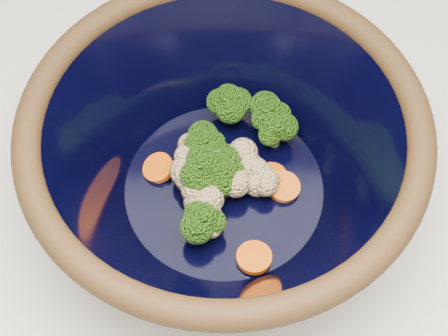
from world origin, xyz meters
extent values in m
cylinder|color=black|center=(-0.07, 0.10, 0.91)|extent=(0.20, 0.20, 0.01)
torus|color=black|center=(-0.07, 0.10, 1.04)|extent=(0.34, 0.34, 0.02)
cylinder|color=black|center=(-0.07, 0.10, 0.93)|extent=(0.19, 0.19, 0.00)
cylinder|color=#608442|center=(-0.07, 0.10, 0.94)|extent=(0.01, 0.01, 0.02)
ellipsoid|color=#397416|center=(-0.07, 0.10, 0.96)|extent=(0.04, 0.04, 0.03)
cylinder|color=#608442|center=(-0.09, 0.10, 0.94)|extent=(0.01, 0.01, 0.02)
ellipsoid|color=#397416|center=(-0.09, 0.10, 0.97)|extent=(0.05, 0.05, 0.04)
cylinder|color=#608442|center=(-0.09, 0.05, 0.94)|extent=(0.01, 0.01, 0.02)
ellipsoid|color=#397416|center=(-0.09, 0.05, 0.96)|extent=(0.04, 0.04, 0.03)
cylinder|color=#608442|center=(-0.09, 0.13, 0.94)|extent=(0.01, 0.01, 0.02)
ellipsoid|color=#397416|center=(-0.09, 0.13, 0.96)|extent=(0.04, 0.04, 0.03)
cylinder|color=#608442|center=(-0.02, 0.14, 0.94)|extent=(0.01, 0.01, 0.02)
ellipsoid|color=#397416|center=(-0.02, 0.14, 0.96)|extent=(0.04, 0.04, 0.03)
cylinder|color=#608442|center=(-0.03, 0.16, 0.94)|extent=(0.01, 0.01, 0.02)
ellipsoid|color=#397416|center=(-0.03, 0.16, 0.96)|extent=(0.04, 0.04, 0.03)
cylinder|color=#608442|center=(-0.07, 0.11, 0.94)|extent=(0.01, 0.01, 0.02)
ellipsoid|color=#397416|center=(-0.07, 0.11, 0.96)|extent=(0.03, 0.03, 0.03)
cylinder|color=#608442|center=(-0.07, 0.18, 0.94)|extent=(0.01, 0.01, 0.02)
ellipsoid|color=#397416|center=(-0.07, 0.18, 0.97)|extent=(0.04, 0.04, 0.03)
sphere|color=beige|center=(-0.07, 0.09, 0.95)|extent=(0.03, 0.03, 0.03)
sphere|color=beige|center=(-0.10, 0.12, 0.95)|extent=(0.03, 0.03, 0.03)
sphere|color=beige|center=(-0.11, 0.10, 0.95)|extent=(0.03, 0.03, 0.03)
sphere|color=beige|center=(-0.10, 0.11, 0.95)|extent=(0.03, 0.03, 0.03)
sphere|color=beige|center=(-0.06, 0.10, 0.95)|extent=(0.03, 0.03, 0.03)
sphere|color=beige|center=(-0.05, 0.11, 0.95)|extent=(0.03, 0.03, 0.03)
sphere|color=beige|center=(-0.04, 0.09, 0.95)|extent=(0.03, 0.03, 0.03)
sphere|color=beige|center=(-0.10, 0.10, 0.95)|extent=(0.03, 0.03, 0.03)
sphere|color=beige|center=(-0.10, 0.07, 0.95)|extent=(0.03, 0.03, 0.03)
sphere|color=beige|center=(-0.09, 0.06, 0.95)|extent=(0.03, 0.03, 0.03)
sphere|color=beige|center=(-0.10, 0.13, 0.95)|extent=(0.03, 0.03, 0.03)
cylinder|color=#D55D09|center=(-0.05, 0.02, 0.94)|extent=(0.03, 0.03, 0.01)
cylinder|color=#D55D09|center=(-0.05, 0.10, 0.94)|extent=(0.03, 0.03, 0.01)
cylinder|color=#D55D09|center=(-0.14, 0.12, 0.94)|extent=(0.03, 0.03, 0.01)
cylinder|color=#D55D09|center=(-0.07, 0.10, 0.94)|extent=(0.03, 0.03, 0.01)
cylinder|color=#D55D09|center=(-0.03, 0.11, 0.94)|extent=(0.03, 0.03, 0.01)
cylinder|color=#D55D09|center=(-0.02, 0.09, 0.94)|extent=(0.03, 0.03, 0.01)
cylinder|color=#D55D09|center=(-0.11, 0.11, 0.94)|extent=(0.03, 0.03, 0.01)
camera|label=1|loc=(-0.08, -0.19, 1.45)|focal=50.00mm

